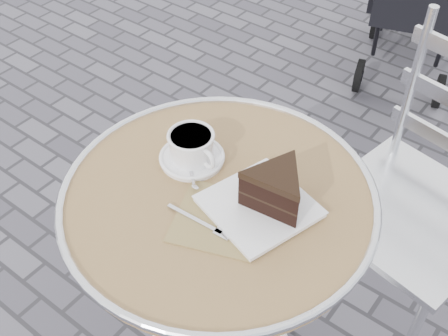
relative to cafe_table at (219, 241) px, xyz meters
The scene contains 4 objects.
cafe_table is the anchor object (origin of this frame).
cappuccino_set 0.24m from the cafe_table, 156.57° to the left, with size 0.16×0.16×0.08m.
cake_plate_set 0.25m from the cafe_table, 15.84° to the left, with size 0.31×0.32×0.11m.
bistro_chair 0.63m from the cafe_table, 57.64° to the left, with size 0.51×0.51×0.97m.
Camera 1 is at (0.53, -0.68, 1.64)m, focal length 45.00 mm.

